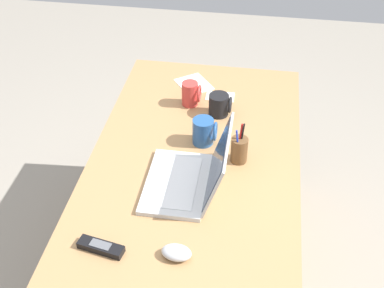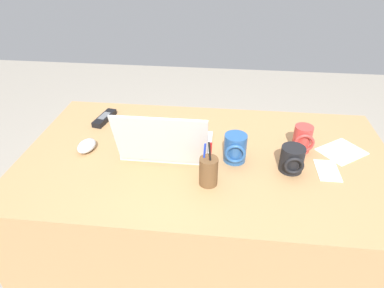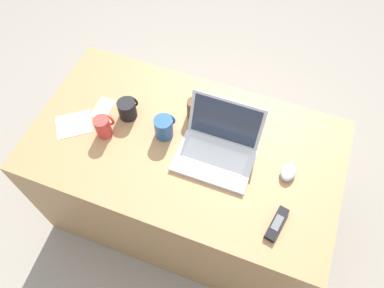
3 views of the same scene
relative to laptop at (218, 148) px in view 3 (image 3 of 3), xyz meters
name	(u,v)px [view 3 (image 3 of 3)]	position (x,y,z in m)	size (l,w,h in m)	color
ground_plane	(186,207)	(-0.16, -0.01, -0.80)	(6.00, 6.00, 0.00)	gray
desk	(186,181)	(-0.16, -0.01, -0.43)	(1.45, 0.81, 0.75)	#A87C4F
laptop	(218,148)	(0.00, 0.00, 0.00)	(0.34, 0.30, 0.23)	silver
computer_mouse	(288,172)	(0.32, 0.01, -0.03)	(0.06, 0.10, 0.04)	silver
coffee_mug_white	(164,127)	(-0.26, 0.02, 0.01)	(0.09, 0.10, 0.11)	#26518C
coffee_mug_tall	(128,109)	(-0.47, 0.05, 0.00)	(0.09, 0.10, 0.10)	black
coffee_mug_spare	(103,126)	(-0.53, -0.08, 0.01)	(0.08, 0.08, 0.11)	#C63833
cordless_phone	(277,224)	(0.33, -0.24, -0.04)	(0.07, 0.16, 0.03)	black
pen_holder	(194,108)	(-0.17, 0.16, 0.01)	(0.06, 0.06, 0.18)	brown
paper_note_near_laptop	(74,124)	(-0.69, -0.09, -0.05)	(0.16, 0.13, 0.00)	white
paper_note_left	(103,108)	(-0.61, 0.04, -0.05)	(0.08, 0.13, 0.00)	white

